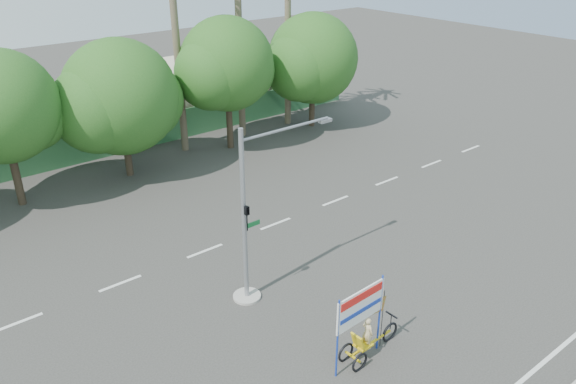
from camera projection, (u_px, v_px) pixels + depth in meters
ground at (365, 323)px, 20.64m from camera, size 120.00×120.00×0.00m
fence at (120, 138)px, 35.30m from camera, size 38.00×0.08×2.00m
building_right at (193, 89)px, 42.62m from camera, size 14.00×8.00×3.60m
tree_left at (0, 111)px, 27.11m from camera, size 6.66×5.60×8.07m
tree_center at (119, 100)px, 30.74m from camera, size 7.62×6.40×7.85m
tree_right at (226, 68)px, 34.36m from camera, size 6.90×5.80×8.36m
tree_far_right at (312, 61)px, 38.56m from camera, size 7.38×6.20×7.94m
palm_short at (173, 7)px, 32.45m from camera, size 3.73×3.79×14.45m
traffic_signal at (251, 230)px, 20.93m from camera, size 4.72×1.10×7.00m
trike_billboard at (365, 329)px, 18.46m from camera, size 3.11×0.73×3.05m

